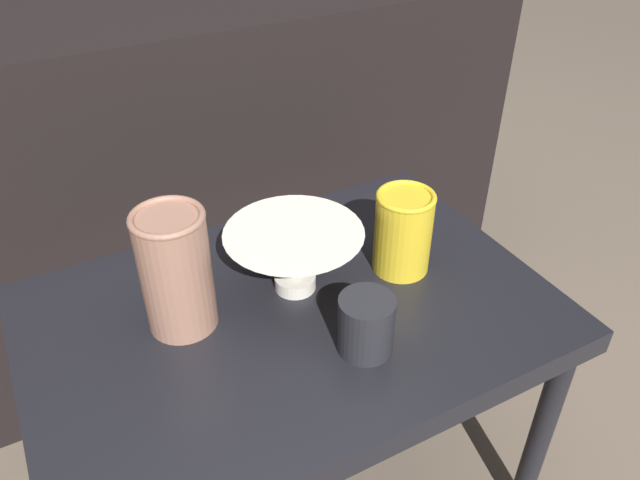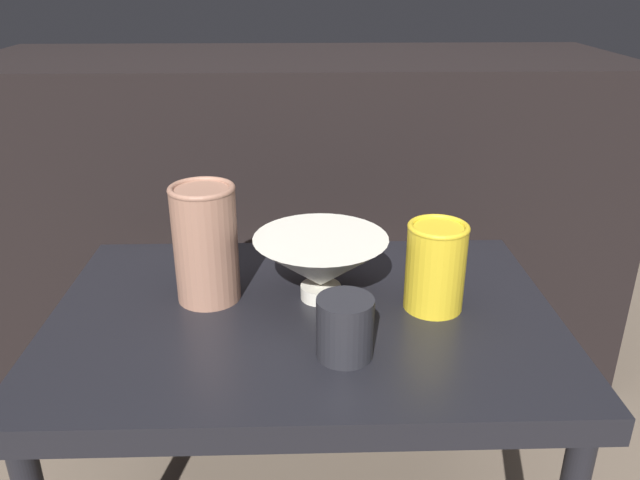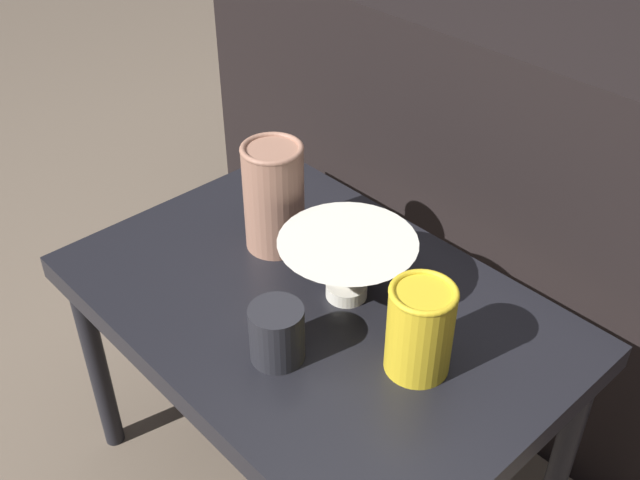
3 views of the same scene
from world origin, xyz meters
name	(u,v)px [view 2 (image 2 of 3)]	position (x,y,z in m)	size (l,w,h in m)	color
table	(304,338)	(0.00, 0.00, 0.40)	(0.75, 0.51, 0.45)	black
couch_backdrop	(303,213)	(0.00, 0.61, 0.37)	(1.42, 0.50, 0.75)	black
bowl	(321,263)	(0.03, 0.04, 0.51)	(0.20, 0.20, 0.10)	silver
vase_textured_left	(206,242)	(-0.15, 0.05, 0.54)	(0.10, 0.10, 0.18)	#996B56
vase_colorful_right	(436,265)	(0.19, 0.01, 0.52)	(0.09, 0.09, 0.13)	gold
cup	(345,328)	(0.05, -0.12, 0.49)	(0.08, 0.08, 0.08)	#232328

